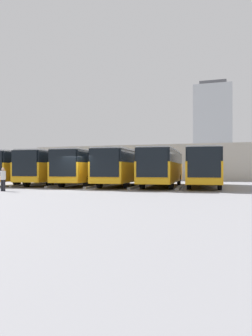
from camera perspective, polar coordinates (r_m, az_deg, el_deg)
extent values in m
plane|color=gray|center=(24.70, -8.38, -3.71)|extent=(600.00, 600.00, 0.00)
cube|color=orange|center=(28.34, 13.50, -0.72)|extent=(3.42, 11.78, 1.60)
cube|color=black|center=(28.36, 13.50, 1.89)|extent=(3.37, 11.60, 0.98)
cube|color=black|center=(22.53, 13.43, 1.02)|extent=(2.19, 0.22, 2.08)
cube|color=orange|center=(22.53, 13.44, -2.34)|extent=(2.37, 0.25, 0.40)
cube|color=silver|center=(28.39, 13.50, 3.00)|extent=(3.28, 11.31, 0.12)
cylinder|color=black|center=(24.78, 16.00, -2.53)|extent=(0.38, 1.02, 1.00)
cylinder|color=black|center=(24.79, 10.93, -2.54)|extent=(0.38, 1.02, 1.00)
cylinder|color=black|center=(31.97, 15.50, -2.00)|extent=(0.38, 1.02, 1.00)
cylinder|color=black|center=(31.98, 11.56, -2.00)|extent=(0.38, 1.02, 1.00)
cube|color=#9E9E99|center=(26.86, 9.48, -3.26)|extent=(0.77, 6.64, 0.15)
cube|color=orange|center=(28.38, 6.41, -0.72)|extent=(3.42, 11.78, 1.60)
cube|color=black|center=(28.40, 6.41, 1.88)|extent=(3.37, 11.60, 0.98)
cube|color=black|center=(22.62, 4.52, 1.01)|extent=(2.19, 0.22, 2.08)
cube|color=orange|center=(22.63, 4.52, -2.34)|extent=(2.37, 0.25, 0.40)
cube|color=silver|center=(28.42, 6.41, 2.99)|extent=(3.28, 11.31, 0.12)
cylinder|color=black|center=(24.70, 7.87, -2.55)|extent=(0.38, 1.02, 1.00)
cylinder|color=black|center=(25.02, 2.86, -2.52)|extent=(0.38, 1.02, 1.00)
cylinder|color=black|center=(31.86, 9.19, -2.01)|extent=(0.38, 1.02, 1.00)
cylinder|color=black|center=(32.11, 5.29, -2.00)|extent=(0.38, 1.02, 1.00)
cube|color=#9E9E99|center=(27.15, 2.05, -3.23)|extent=(0.77, 6.64, 0.15)
cube|color=orange|center=(29.16, -0.35, -0.71)|extent=(3.42, 11.78, 1.60)
cube|color=black|center=(29.18, -0.35, 1.82)|extent=(3.37, 11.60, 0.98)
cube|color=black|center=(23.56, -3.80, 0.96)|extent=(2.19, 0.22, 2.08)
cube|color=orange|center=(23.57, -3.81, -2.25)|extent=(2.37, 0.25, 0.40)
cube|color=silver|center=(29.20, -0.35, 2.90)|extent=(3.28, 11.31, 0.12)
cylinder|color=black|center=(25.42, 0.07, -2.48)|extent=(0.38, 1.02, 1.00)
cylinder|color=black|center=(26.03, -4.63, -2.43)|extent=(0.38, 1.02, 1.00)
cylinder|color=black|center=(32.46, 3.08, -1.98)|extent=(0.38, 1.02, 1.00)
cylinder|color=black|center=(32.94, -0.67, -1.95)|extent=(0.38, 1.02, 1.00)
cube|color=#9E9E99|center=(28.19, -4.84, -3.12)|extent=(0.77, 6.64, 0.15)
cube|color=orange|center=(30.59, -6.44, -0.68)|extent=(3.42, 11.78, 1.60)
cube|color=black|center=(30.60, -6.44, 1.73)|extent=(3.37, 11.60, 0.98)
cube|color=black|center=(25.21, -11.01, 0.89)|extent=(2.19, 0.22, 2.08)
cube|color=orange|center=(25.21, -11.02, -2.11)|extent=(2.37, 0.25, 0.40)
cube|color=silver|center=(30.63, -6.44, 2.76)|extent=(3.28, 11.31, 0.12)
cylinder|color=black|center=(26.85, -6.90, -2.36)|extent=(0.38, 1.02, 1.00)
cylinder|color=black|center=(27.70, -11.15, -2.29)|extent=(0.38, 1.02, 1.00)
cylinder|color=black|center=(33.68, -2.57, -1.91)|extent=(0.38, 1.02, 1.00)
cylinder|color=black|center=(34.36, -6.08, -1.88)|extent=(0.38, 1.02, 1.00)
cube|color=#9E9E99|center=(29.86, -10.88, -2.95)|extent=(0.77, 6.64, 0.15)
cube|color=orange|center=(32.30, -11.96, -0.65)|extent=(3.42, 11.78, 1.60)
cube|color=black|center=(32.32, -11.96, 1.63)|extent=(3.37, 11.60, 0.98)
cube|color=black|center=(27.18, -17.29, 0.82)|extent=(2.19, 0.22, 2.08)
cube|color=orange|center=(27.18, -17.30, -1.97)|extent=(2.37, 0.25, 0.40)
cube|color=silver|center=(32.34, -11.96, 2.61)|extent=(3.28, 11.31, 0.12)
cylinder|color=black|center=(28.60, -13.11, -2.22)|extent=(0.38, 1.02, 1.00)
cylinder|color=black|center=(29.66, -16.90, -2.14)|extent=(0.38, 1.02, 1.00)
cylinder|color=black|center=(35.18, -7.80, -1.84)|extent=(0.38, 1.02, 1.00)
cylinder|color=black|center=(36.04, -11.05, -1.80)|extent=(0.38, 1.02, 1.00)
cube|color=#9E9E99|center=(31.80, -16.26, -2.78)|extent=(0.77, 6.64, 0.15)
cube|color=orange|center=(34.36, -16.79, -0.62)|extent=(3.42, 11.78, 1.60)
cube|color=black|center=(34.38, -16.79, 1.53)|extent=(3.37, 11.60, 0.98)
cube|color=silver|center=(34.40, -16.79, 2.45)|extent=(3.28, 11.31, 0.12)
cylinder|color=black|center=(30.73, -18.44, -2.07)|extent=(0.38, 1.02, 1.00)
cylinder|color=black|center=(37.02, -12.49, -1.75)|extent=(0.38, 1.02, 1.00)
cylinder|color=black|center=(38.04, -15.46, -1.71)|extent=(0.38, 1.02, 1.00)
cylinder|color=black|center=(23.88, -20.48, -2.88)|extent=(0.21, 0.21, 0.78)
cylinder|color=black|center=(24.04, -20.78, -2.86)|extent=(0.21, 0.21, 0.78)
cylinder|color=silver|center=(23.94, -20.63, -1.19)|extent=(0.42, 0.42, 0.62)
sphere|color=tan|center=(23.93, -20.63, -0.19)|extent=(0.21, 0.21, 0.21)
cube|color=#A8A399|center=(49.41, 5.39, 0.83)|extent=(33.94, 11.66, 4.78)
cube|color=silver|center=(56.65, 7.05, 2.87)|extent=(33.94, 3.00, 0.24)
cylinder|color=slate|center=(56.58, 19.16, 0.59)|extent=(0.20, 0.20, 4.53)
cylinder|color=slate|center=(61.06, -3.74, 0.53)|extent=(0.20, 0.20, 4.53)
cube|color=#ADB2B7|center=(191.73, 14.99, 6.49)|extent=(20.41, 20.41, 47.49)
cube|color=#4C4C51|center=(196.19, 14.98, 13.75)|extent=(14.28, 14.28, 2.40)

